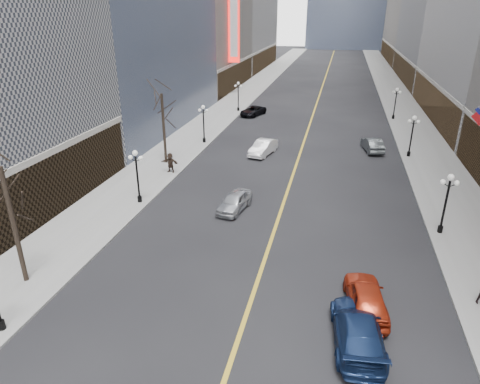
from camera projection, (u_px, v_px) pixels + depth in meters
The scene contains 19 objects.
sidewalk_east at pixel (405, 114), 66.47m from camera, with size 6.00×230.00×0.15m, color gray.
sidewalk_west at pixel (231, 105), 72.31m from camera, with size 6.00×230.00×0.15m, color gray.
lane_line at pixel (318, 98), 78.37m from camera, with size 0.25×200.00×0.02m, color gold.
streetlamp_east_1 at pixel (447, 198), 30.01m from camera, with size 1.26×0.44×4.52m.
streetlamp_east_2 at pixel (412, 132), 46.12m from camera, with size 1.26×0.44×4.52m.
streetlamp_east_3 at pixel (396, 100), 62.24m from camera, with size 1.26×0.44×4.52m.
streetlamp_west_1 at pixel (137, 171), 34.93m from camera, with size 1.26×0.44×4.52m.
streetlamp_west_2 at pixel (204, 120), 51.04m from camera, with size 1.26×0.44×4.52m.
streetlamp_west_3 at pixel (238, 93), 67.16m from camera, with size 1.26×0.44×4.52m.
theatre_marquee at pixel (234, 28), 76.95m from camera, with size 2.00×0.55×12.00m.
tree_west_near at pixel (5, 186), 23.23m from camera, with size 3.60×3.60×7.92m.
tree_west_far at pixel (162, 105), 42.92m from camera, with size 3.60×3.60×7.92m.
car_nb_near at pixel (234, 202), 34.60m from camera, with size 1.76×4.37×1.49m, color #B8BCC1.
car_nb_mid at pixel (263, 147), 47.89m from camera, with size 1.72×4.92×1.62m, color white.
car_nb_far at pixel (253, 111), 65.59m from camera, with size 2.34×5.07×1.41m, color black.
car_sb_near at pixel (358, 330), 20.64m from camera, with size 2.33×5.72×1.66m, color #14254C.
car_sb_mid at pixel (366, 297), 22.99m from camera, with size 1.96×4.88×1.66m, color #9D2811.
car_sb_far at pixel (372, 145), 49.04m from camera, with size 1.65×4.74×1.56m, color #454B4C.
ped_west_far at pixel (170, 163), 42.20m from camera, with size 1.82×0.52×1.97m, color black.
Camera 1 is at (3.86, -0.01, 15.09)m, focal length 32.00 mm.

